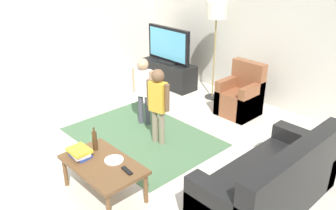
# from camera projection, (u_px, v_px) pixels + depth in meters

# --- Properties ---
(ground) EXTENTS (7.80, 7.80, 0.00)m
(ground) POSITION_uv_depth(u_px,v_px,m) (136.00, 161.00, 4.78)
(ground) COLOR beige
(wall_back) EXTENTS (6.00, 0.12, 2.70)m
(wall_back) POSITION_uv_depth(u_px,v_px,m) (269.00, 29.00, 6.10)
(wall_back) COLOR silver
(wall_back) RESTS_ON ground
(wall_left) EXTENTS (0.12, 6.00, 2.70)m
(wall_left) POSITION_uv_depth(u_px,v_px,m) (26.00, 27.00, 6.22)
(wall_left) COLOR silver
(wall_left) RESTS_ON ground
(area_rug) EXTENTS (2.20, 1.60, 0.01)m
(area_rug) POSITION_uv_depth(u_px,v_px,m) (142.00, 136.00, 5.40)
(area_rug) COLOR #4C724C
(area_rug) RESTS_ON ground
(tv_stand) EXTENTS (1.20, 0.44, 0.50)m
(tv_stand) POSITION_uv_depth(u_px,v_px,m) (169.00, 74.00, 7.29)
(tv_stand) COLOR black
(tv_stand) RESTS_ON ground
(tv) EXTENTS (1.10, 0.28, 0.71)m
(tv) POSITION_uv_depth(u_px,v_px,m) (168.00, 45.00, 7.03)
(tv) COLOR black
(tv) RESTS_ON tv_stand
(couch) EXTENTS (0.80, 1.80, 0.86)m
(couch) POSITION_uv_depth(u_px,v_px,m) (274.00, 185.00, 3.83)
(couch) COLOR black
(couch) RESTS_ON ground
(armchair) EXTENTS (0.60, 0.60, 0.90)m
(armchair) POSITION_uv_depth(u_px,v_px,m) (241.00, 97.00, 6.04)
(armchair) COLOR brown
(armchair) RESTS_ON ground
(floor_lamp) EXTENTS (0.36, 0.36, 1.78)m
(floor_lamp) POSITION_uv_depth(u_px,v_px,m) (216.00, 16.00, 6.17)
(floor_lamp) COLOR #262626
(floor_lamp) RESTS_ON ground
(child_near_tv) EXTENTS (0.34, 0.22, 1.10)m
(child_near_tv) POSITION_uv_depth(u_px,v_px,m) (143.00, 86.00, 5.54)
(child_near_tv) COLOR #4C4C59
(child_near_tv) RESTS_ON ground
(child_center) EXTENTS (0.37, 0.18, 1.13)m
(child_center) POSITION_uv_depth(u_px,v_px,m) (158.00, 100.00, 4.97)
(child_center) COLOR gray
(child_center) RESTS_ON ground
(coffee_table) EXTENTS (1.00, 0.60, 0.42)m
(coffee_table) POSITION_uv_depth(u_px,v_px,m) (103.00, 167.00, 4.02)
(coffee_table) COLOR brown
(coffee_table) RESTS_ON ground
(book_stack) EXTENTS (0.27, 0.21, 0.11)m
(book_stack) POSITION_uv_depth(u_px,v_px,m) (80.00, 153.00, 4.09)
(book_stack) COLOR #334CA5
(book_stack) RESTS_ON coffee_table
(bottle) EXTENTS (0.06, 0.06, 0.30)m
(bottle) POSITION_uv_depth(u_px,v_px,m) (95.00, 141.00, 4.21)
(bottle) COLOR #4C3319
(bottle) RESTS_ON coffee_table
(tv_remote) EXTENTS (0.17, 0.06, 0.02)m
(tv_remote) POSITION_uv_depth(u_px,v_px,m) (127.00, 171.00, 3.85)
(tv_remote) COLOR black
(tv_remote) RESTS_ON coffee_table
(plate) EXTENTS (0.22, 0.22, 0.02)m
(plate) POSITION_uv_depth(u_px,v_px,m) (114.00, 160.00, 4.04)
(plate) COLOR white
(plate) RESTS_ON coffee_table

